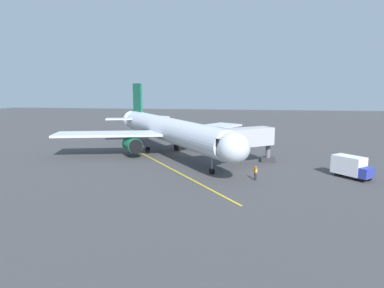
% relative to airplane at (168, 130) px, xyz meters
% --- Properties ---
extents(ground_plane, '(220.00, 220.00, 0.00)m').
position_rel_airplane_xyz_m(ground_plane, '(-1.95, -1.24, -4.00)').
color(ground_plane, '#424244').
extents(apron_lead_in_line, '(23.45, 32.69, 0.01)m').
position_rel_airplane_xyz_m(apron_lead_in_line, '(-0.16, 6.23, -4.00)').
color(apron_lead_in_line, yellow).
rests_on(apron_lead_in_line, ground).
extents(airplane, '(31.21, 35.00, 11.50)m').
position_rel_airplane_xyz_m(airplane, '(0.00, 0.00, 0.00)').
color(airplane, silver).
rests_on(airplane, ground).
extents(jet_bridge, '(10.39, 8.41, 5.40)m').
position_rel_airplane_xyz_m(jet_bridge, '(-10.93, 6.06, -0.24)').
color(jet_bridge, '#B7B7BC').
rests_on(jet_bridge, ground).
extents(ground_crew_marshaller, '(0.40, 0.47, 1.71)m').
position_rel_airplane_xyz_m(ground_crew_marshaller, '(-13.34, 13.38, -3.12)').
color(ground_crew_marshaller, '#23232D').
rests_on(ground_crew_marshaller, ground).
extents(baggage_cart_near_nose, '(1.89, 2.79, 1.27)m').
position_rel_airplane_xyz_m(baggage_cart_near_nose, '(-11.39, -8.97, -3.35)').
color(baggage_cart_near_nose, black).
rests_on(baggage_cart_near_nose, ground).
extents(box_truck_portside, '(4.51, 4.74, 2.62)m').
position_rel_airplane_xyz_m(box_truck_portside, '(-24.79, 10.71, -2.62)').
color(box_truck_portside, '#2D3899').
rests_on(box_truck_portside, ground).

